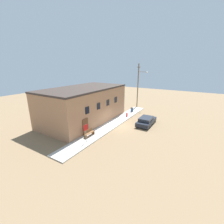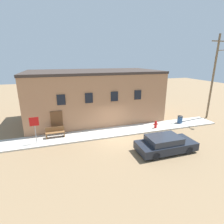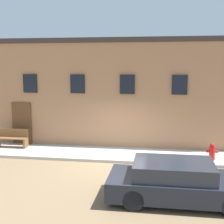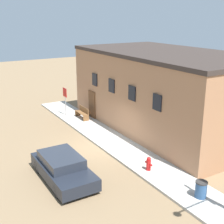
{
  "view_description": "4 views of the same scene",
  "coord_description": "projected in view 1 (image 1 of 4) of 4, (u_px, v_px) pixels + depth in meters",
  "views": [
    {
      "loc": [
        -18.25,
        -9.77,
        8.46
      ],
      "look_at": [
        -0.27,
        1.09,
        2.0
      ],
      "focal_mm": 24.0,
      "sensor_mm": 36.0,
      "label": 1
    },
    {
      "loc": [
        -4.74,
        -13.07,
        6.52
      ],
      "look_at": [
        -0.27,
        1.09,
        2.0
      ],
      "focal_mm": 28.0,
      "sensor_mm": 36.0,
      "label": 2
    },
    {
      "loc": [
        1.78,
        -12.42,
        4.06
      ],
      "look_at": [
        -0.27,
        1.09,
        2.0
      ],
      "focal_mm": 50.0,
      "sensor_mm": 36.0,
      "label": 3
    },
    {
      "loc": [
        15.31,
        -8.2,
        7.67
      ],
      "look_at": [
        -0.27,
        1.09,
        2.0
      ],
      "focal_mm": 50.0,
      "sensor_mm": 36.0,
      "label": 4
    }
  ],
  "objects": [
    {
      "name": "fire_hydrant",
      "position": [
        127.0,
        114.0,
        25.74
      ],
      "size": [
        0.49,
        0.24,
        0.72
      ],
      "color": "red",
      "rests_on": "sidewalk"
    },
    {
      "name": "stop_sign",
      "position": [
        86.0,
        130.0,
        16.65
      ],
      "size": [
        0.69,
        0.06,
        2.17
      ],
      "color": "gray",
      "rests_on": "sidewalk"
    },
    {
      "name": "bench",
      "position": [
        89.0,
        133.0,
        18.52
      ],
      "size": [
        1.53,
        0.44,
        0.86
      ],
      "color": "brown",
      "rests_on": "sidewalk"
    },
    {
      "name": "trash_bin",
      "position": [
        132.0,
        110.0,
        28.51
      ],
      "size": [
        0.52,
        0.52,
        0.75
      ],
      "color": "#2D517F",
      "rests_on": "sidewalk"
    },
    {
      "name": "brick_building",
      "position": [
        85.0,
        104.0,
        23.58
      ],
      "size": [
        13.82,
        7.3,
        5.35
      ],
      "color": "#A87551",
      "rests_on": "ground"
    },
    {
      "name": "parked_car",
      "position": [
        146.0,
        121.0,
        22.42
      ],
      "size": [
        4.31,
        1.87,
        1.21
      ],
      "color": "black",
      "rests_on": "ground"
    },
    {
      "name": "utility_pole",
      "position": [
        139.0,
        84.0,
        30.97
      ],
      "size": [
        1.8,
        2.01,
        8.98
      ],
      "color": "brown",
      "rests_on": "ground"
    },
    {
      "name": "sidewalk",
      "position": [
        113.0,
        124.0,
        22.77
      ],
      "size": [
        21.36,
        2.19,
        0.12
      ],
      "color": "#BCB7AD",
      "rests_on": "ground"
    },
    {
      "name": "ground_plane",
      "position": [
        119.0,
        125.0,
        22.25
      ],
      "size": [
        80.0,
        80.0,
        0.0
      ],
      "primitive_type": "plane",
      "color": "#846B4C"
    }
  ]
}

